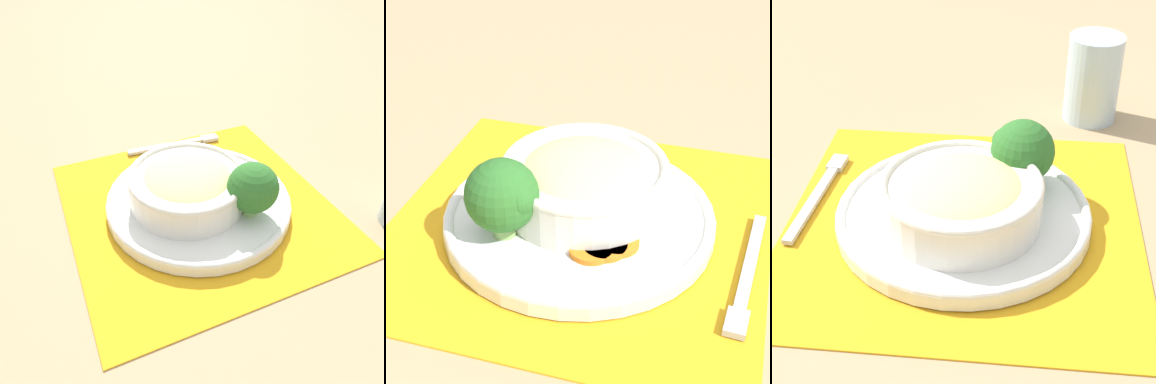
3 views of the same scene
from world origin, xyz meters
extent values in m
plane|color=tan|center=(0.00, 0.00, 0.00)|extent=(4.00, 4.00, 0.00)
cube|color=orange|center=(0.00, 0.00, 0.00)|extent=(0.42, 0.42, 0.00)
cylinder|color=white|center=(0.00, 0.00, 0.01)|extent=(0.29, 0.29, 0.02)
torus|color=white|center=(0.00, 0.00, 0.02)|extent=(0.29, 0.29, 0.01)
cylinder|color=silver|center=(0.00, -0.02, 0.04)|extent=(0.18, 0.18, 0.05)
torus|color=silver|center=(0.00, -0.02, 0.07)|extent=(0.18, 0.18, 0.01)
ellipsoid|color=beige|center=(0.00, -0.02, 0.06)|extent=(0.15, 0.15, 0.05)
cylinder|color=#84AD5B|center=(0.06, 0.06, 0.03)|extent=(0.02, 0.02, 0.02)
sphere|color=#2D6B28|center=(0.06, 0.06, 0.07)|extent=(0.07, 0.07, 0.07)
sphere|color=#2D6B28|center=(0.04, 0.07, 0.07)|extent=(0.03, 0.03, 0.03)
sphere|color=#2D6B28|center=(0.08, 0.05, 0.07)|extent=(0.03, 0.03, 0.03)
cylinder|color=orange|center=(-0.03, 0.06, 0.02)|extent=(0.05, 0.05, 0.01)
cylinder|color=orange|center=(-0.04, 0.05, 0.02)|extent=(0.05, 0.05, 0.01)
cylinder|color=orange|center=(-0.05, 0.04, 0.02)|extent=(0.05, 0.05, 0.01)
cylinder|color=silver|center=(0.15, 0.28, 0.06)|extent=(0.08, 0.08, 0.13)
cylinder|color=silver|center=(0.15, 0.28, 0.04)|extent=(0.07, 0.07, 0.08)
cube|color=#B7B7BC|center=(-0.18, 0.02, 0.01)|extent=(0.02, 0.18, 0.01)
cube|color=#B7B7BC|center=(-0.18, 0.10, 0.01)|extent=(0.02, 0.03, 0.01)
camera|label=1|loc=(0.42, -0.17, 0.40)|focal=35.00mm
camera|label=2|loc=(-0.18, 0.52, 0.43)|focal=60.00mm
camera|label=3|loc=(0.09, -0.58, 0.45)|focal=60.00mm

